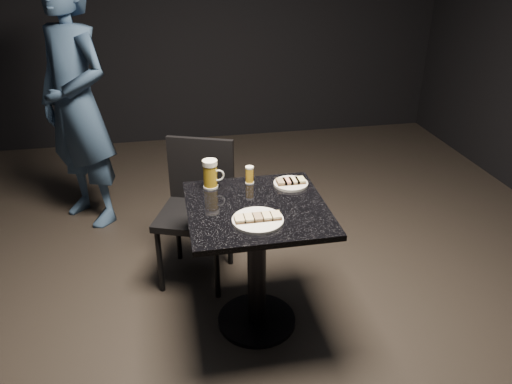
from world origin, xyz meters
The scene contains 10 objects.
floor centered at (0.00, 0.00, 0.00)m, with size 6.00×6.00×0.00m, color black.
plate_large centered at (-0.02, -0.15, 0.76)m, with size 0.25×0.25×0.01m, color white.
plate_small centered at (0.23, 0.20, 0.76)m, with size 0.19×0.19×0.01m, color silver.
patron centered at (-1.02, 1.43, 0.90)m, with size 0.66×0.43×1.81m, color navy.
table centered at (0.00, 0.00, 0.51)m, with size 0.70×0.70×0.75m.
beer_mug centered at (-0.20, 0.26, 0.83)m, with size 0.12×0.08×0.16m.
beer_tumbler centered at (0.01, 0.27, 0.80)m, with size 0.05×0.05×0.10m.
chair centered at (-0.27, 0.56, 0.50)m, with size 0.54×0.54×0.88m.
canapes_on_plate_large centered at (-0.02, -0.15, 0.77)m, with size 0.22×0.07×0.02m.
canapes_on_plate_small centered at (0.23, 0.20, 0.77)m, with size 0.16×0.07×0.02m.
Camera 1 is at (-0.42, -2.16, 1.95)m, focal length 35.00 mm.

